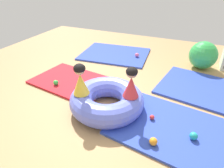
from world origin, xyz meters
TOP-DOWN VIEW (x-y plane):
  - ground_plane at (0.00, 0.00)m, footprint 8.00×8.00m
  - gym_mat_near_left at (1.29, 1.13)m, footprint 1.74×1.48m
  - gym_mat_center_rear at (-0.91, 2.07)m, footprint 1.79×1.46m
  - gym_mat_near_right at (-1.12, 0.39)m, footprint 1.64×1.23m
  - gym_mat_far_right at (0.97, -0.19)m, footprint 1.87×1.44m
  - inflatable_cushion at (-0.11, -0.12)m, footprint 1.16×1.16m
  - child_in_yellow at (-0.43, -0.34)m, footprint 0.34×0.34m
  - child_in_red at (0.26, -0.11)m, footprint 0.27×0.27m
  - play_ball_pink at (-0.31, 2.07)m, footprint 0.10×0.10m
  - play_ball_orange at (0.75, -0.59)m, footprint 0.10×0.10m
  - play_ball_teal at (1.20, -0.29)m, footprint 0.10×0.10m
  - play_ball_red at (0.61, -0.12)m, footprint 0.07×0.07m
  - play_ball_green at (-1.30, 0.12)m, footprint 0.10×0.10m
  - exercise_ball_large at (1.18, 2.13)m, footprint 0.61×0.61m

SIDE VIEW (x-z plane):
  - ground_plane at x=0.00m, z-range 0.00..0.00m
  - gym_mat_near_left at x=1.29m, z-range 0.00..0.04m
  - gym_mat_center_rear at x=-0.91m, z-range 0.00..0.04m
  - gym_mat_near_right at x=-1.12m, z-range 0.00..0.04m
  - gym_mat_far_right at x=0.97m, z-range 0.00..0.04m
  - play_ball_red at x=0.61m, z-range 0.04..0.11m
  - play_ball_green at x=-1.30m, z-range 0.04..0.14m
  - play_ball_pink at x=-0.31m, z-range 0.04..0.14m
  - play_ball_orange at x=0.75m, z-range 0.04..0.14m
  - play_ball_teal at x=1.20m, z-range 0.04..0.14m
  - inflatable_cushion at x=-0.11m, z-range 0.00..0.35m
  - exercise_ball_large at x=1.18m, z-range 0.00..0.61m
  - child_in_red at x=0.26m, z-range 0.35..0.81m
  - child_in_yellow at x=-0.43m, z-range 0.35..0.82m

